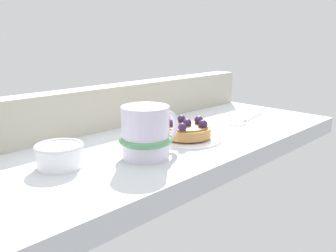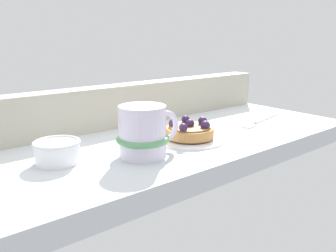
% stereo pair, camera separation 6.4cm
% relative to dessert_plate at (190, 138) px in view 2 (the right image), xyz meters
% --- Properties ---
extents(ground_plane, '(0.86, 0.35, 0.04)m').
position_rel_dessert_plate_xyz_m(ground_plane, '(-0.03, 0.04, -0.02)').
color(ground_plane, silver).
extents(window_rail_back, '(0.85, 0.05, 0.09)m').
position_rel_dessert_plate_xyz_m(window_rail_back, '(-0.03, 0.19, 0.04)').
color(window_rail_back, '#B2AD99').
rests_on(window_rail_back, ground_plane).
extents(dessert_plate, '(0.14, 0.14, 0.01)m').
position_rel_dessert_plate_xyz_m(dessert_plate, '(0.00, 0.00, 0.00)').
color(dessert_plate, white).
rests_on(dessert_plate, ground_plane).
extents(raspberry_tart, '(0.09, 0.09, 0.04)m').
position_rel_dessert_plate_xyz_m(raspberry_tart, '(0.00, -0.00, 0.02)').
color(raspberry_tart, '#B77F42').
rests_on(raspberry_tart, dessert_plate).
extents(coffee_mug, '(0.12, 0.09, 0.09)m').
position_rel_dessert_plate_xyz_m(coffee_mug, '(-0.12, -0.02, 0.04)').
color(coffee_mug, silver).
rests_on(coffee_mug, ground_plane).
extents(dessert_fork, '(0.17, 0.05, 0.01)m').
position_rel_dessert_plate_xyz_m(dessert_fork, '(0.24, 0.00, -0.00)').
color(dessert_fork, silver).
rests_on(dessert_fork, ground_plane).
extents(sugar_bowl, '(0.08, 0.08, 0.04)m').
position_rel_dessert_plate_xyz_m(sugar_bowl, '(-0.25, 0.04, 0.02)').
color(sugar_bowl, white).
rests_on(sugar_bowl, ground_plane).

